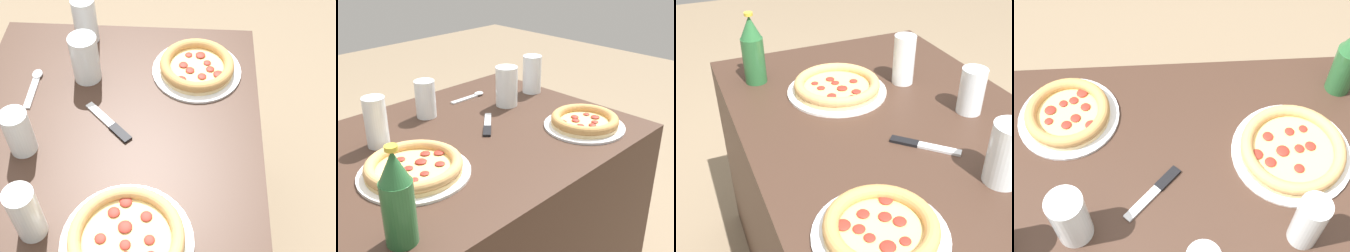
% 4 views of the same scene
% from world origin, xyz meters
% --- Properties ---
extents(table, '(1.17, 0.82, 0.75)m').
position_xyz_m(table, '(0.00, 0.00, 0.38)').
color(table, '#3D281E').
rests_on(table, ground_plane).
extents(pizza_veggie, '(0.31, 0.31, 0.04)m').
position_xyz_m(pizza_veggie, '(-0.20, -0.08, 0.77)').
color(pizza_veggie, white).
rests_on(pizza_veggie, table).
extents(pizza_pepperoni, '(0.27, 0.27, 0.05)m').
position_xyz_m(pizza_pepperoni, '(0.38, -0.23, 0.77)').
color(pizza_pepperoni, silver).
rests_on(pizza_pepperoni, table).
extents(glass_red_wine, '(0.07, 0.07, 0.16)m').
position_xyz_m(glass_red_wine, '(-0.18, 0.14, 0.82)').
color(glass_red_wine, white).
rests_on(glass_red_wine, table).
extents(glass_orange_juice, '(0.08, 0.08, 0.15)m').
position_xyz_m(glass_orange_juice, '(0.34, 0.10, 0.82)').
color(glass_orange_juice, white).
rests_on(glass_orange_juice, table).
extents(beer_bottle, '(0.07, 0.07, 0.23)m').
position_xyz_m(beer_bottle, '(-0.37, -0.29, 0.86)').
color(beer_bottle, '#286033').
rests_on(beer_bottle, table).
extents(knife, '(0.14, 0.15, 0.01)m').
position_xyz_m(knife, '(0.15, 0.01, 0.76)').
color(knife, black).
rests_on(knife, table).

